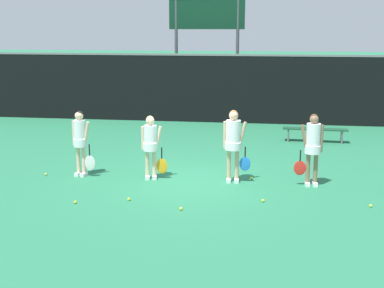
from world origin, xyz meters
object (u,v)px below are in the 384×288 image
player_2 (233,139)px  tennis_ball_1 (181,209)px  player_3 (313,143)px  tennis_ball_0 (129,199)px  tennis_ball_4 (371,206)px  tennis_ball_5 (46,174)px  tennis_ball_2 (252,178)px  player_0 (80,138)px  tennis_ball_3 (263,201)px  tennis_ball_6 (75,202)px  player_1 (151,142)px  bench_courtside (315,130)px  scoreboard (207,21)px

player_2 → tennis_ball_1: 2.67m
player_2 → player_3: bearing=-4.8°
tennis_ball_0 → tennis_ball_4: 5.27m
tennis_ball_5 → player_2: bearing=1.4°
tennis_ball_2 → player_0: bearing=-176.3°
tennis_ball_3 → tennis_ball_6: size_ratio=0.98×
player_1 → tennis_ball_3: (2.85, -1.46, -0.92)m
tennis_ball_3 → tennis_ball_5: size_ratio=1.05×
bench_courtside → player_1: player_1 is taller
tennis_ball_6 → tennis_ball_4: bearing=6.2°
scoreboard → tennis_ball_3: (2.66, -11.76, -3.98)m
bench_courtside → tennis_ball_5: bench_courtside is taller
tennis_ball_2 → tennis_ball_4: 3.15m
player_1 → tennis_ball_4: 5.43m
scoreboard → bench_courtside: (4.28, -5.22, -3.62)m
tennis_ball_4 → tennis_ball_5: bearing=170.2°
player_0 → tennis_ball_3: bearing=-6.7°
bench_courtside → tennis_ball_2: bench_courtside is taller
tennis_ball_0 → tennis_ball_1: (1.25, -0.46, 0.00)m
bench_courtside → tennis_ball_5: (-7.25, -5.19, -0.37)m
player_0 → tennis_ball_5: player_0 is taller
player_0 → player_1: (1.85, -0.01, -0.05)m
player_1 → scoreboard: bearing=77.2°
bench_courtside → scoreboard: bearing=132.0°
scoreboard → bench_courtside: size_ratio=2.44×
player_3 → tennis_ball_6: player_3 is taller
tennis_ball_1 → tennis_ball_3: bearing=24.9°
player_3 → tennis_ball_0: 4.57m
player_1 → tennis_ball_0: 2.02m
player_3 → tennis_ball_5: bearing=176.4°
scoreboard → bench_courtside: 7.65m
tennis_ball_0 → tennis_ball_2: size_ratio=1.06×
player_0 → tennis_ball_5: bearing=-162.0°
player_2 → player_3: size_ratio=1.02×
player_3 → tennis_ball_4: size_ratio=27.01×
tennis_ball_4 → tennis_ball_5: same height
player_0 → tennis_ball_2: player_0 is taller
tennis_ball_0 → player_3: bearing=23.3°
scoreboard → tennis_ball_0: bearing=-91.4°
player_3 → bench_courtside: bearing=80.3°
player_0 → player_2: player_2 is taller
bench_courtside → player_0: 8.12m
player_0 → tennis_ball_6: 2.46m
scoreboard → player_1: size_ratio=3.23×
bench_courtside → tennis_ball_4: bearing=-81.4°
bench_courtside → tennis_ball_6: size_ratio=30.78×
tennis_ball_0 → tennis_ball_1: same height
tennis_ball_4 → tennis_ball_5: size_ratio=1.01×
player_0 → tennis_ball_6: (0.62, -2.18, -0.97)m
scoreboard → tennis_ball_1: 13.20m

